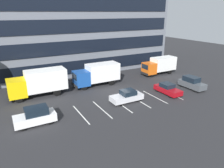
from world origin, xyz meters
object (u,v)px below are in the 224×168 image
Objects in this scene: box_truck_blue at (97,74)px; suv_charcoal at (192,83)px; box_truck_yellow at (39,82)px; suv_white at (35,116)px; box_truck_orange at (160,65)px; sedan_silver at (127,96)px; sedan_maroon at (168,89)px.

suv_charcoal is (12.38, -8.57, -1.07)m from box_truck_blue.
suv_white is (-1.98, -8.08, -1.18)m from box_truck_yellow.
suv_white is (-23.59, 0.29, 0.01)m from suv_charcoal.
box_truck_orange is 1.57× the size of sedan_silver.
box_truck_yellow is at bearing -178.80° from box_truck_blue.
box_truck_orange is 1.63× the size of suv_white.
sedan_silver is at bearing -147.37° from box_truck_orange.
box_truck_blue reaches higher than sedan_maroon.
box_truck_yellow is at bearing 76.23° from suv_white.
box_truck_yellow reaches higher than suv_white.
box_truck_yellow reaches higher than box_truck_orange.
box_truck_orange is at bearing 83.55° from suv_charcoal.
box_truck_yellow is 1.89× the size of suv_white.
box_truck_orange reaches higher than sedan_maroon.
box_truck_yellow reaches higher than sedan_maroon.
box_truck_blue is at bearing -179.12° from box_truck_orange.
box_truck_blue is 8.07m from sedan_silver.
sedan_silver is (9.87, -7.76, -1.36)m from box_truck_yellow.
box_truck_yellow is 1.06× the size of box_truck_blue.
box_truck_blue is 15.09m from suv_charcoal.
box_truck_yellow is (-22.60, -0.40, 0.29)m from box_truck_orange.
suv_charcoal reaches higher than sedan_silver.
box_truck_orange is at bearing 55.68° from sedan_maroon.
box_truck_blue is at bearing 1.20° from box_truck_yellow.
suv_charcoal is (21.61, -8.37, -1.19)m from box_truck_yellow.
sedan_silver is at bearing -85.44° from box_truck_blue.
suv_charcoal is 4.89m from sedan_maroon.
box_truck_yellow is at bearing 153.87° from sedan_maroon.
box_truck_blue is 13.98m from suv_white.
box_truck_yellow is 12.63m from sedan_silver.
box_truck_blue is at bearing 131.74° from sedan_maroon.
box_truck_orange is 13.37m from box_truck_blue.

